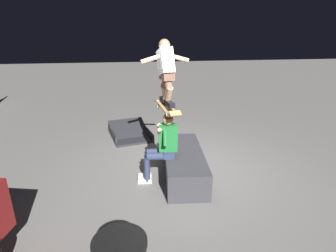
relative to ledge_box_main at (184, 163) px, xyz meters
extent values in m
plane|color=slate|center=(0.20, -0.02, -0.25)|extent=(40.00, 40.00, 0.00)
cube|color=#38383D|center=(0.00, 0.00, 0.00)|extent=(1.99, 0.90, 0.51)
cube|color=#2D3856|center=(-0.14, 0.33, 0.31)|extent=(0.32, 0.20, 0.12)
cube|color=#1E7233|center=(-0.14, 0.33, 0.62)|extent=(0.23, 0.36, 0.50)
sphere|color=tan|center=(-0.14, 0.33, 0.97)|extent=(0.20, 0.20, 0.20)
sphere|color=brown|center=(-0.14, 0.33, 0.99)|extent=(0.19, 0.19, 0.19)
cylinder|color=#1E7233|center=(-0.34, 0.41, 0.70)|extent=(0.20, 0.10, 0.29)
cylinder|color=tan|center=(-0.25, 0.50, 0.80)|extent=(0.24, 0.09, 0.19)
cylinder|color=#1E7233|center=(0.06, 0.37, 0.70)|extent=(0.20, 0.10, 0.29)
cylinder|color=tan|center=(-0.01, 0.48, 0.80)|extent=(0.24, 0.09, 0.19)
cylinder|color=#2D3856|center=(-0.21, 0.54, 0.29)|extent=(0.17, 0.41, 0.14)
cylinder|color=#2D3856|center=(-0.20, 0.74, 0.02)|extent=(0.11, 0.11, 0.47)
cube|color=white|center=(-0.19, 0.79, -0.21)|extent=(0.12, 0.27, 0.08)
cylinder|color=#2D3856|center=(-0.03, 0.52, 0.29)|extent=(0.17, 0.41, 0.14)
cylinder|color=#2D3856|center=(-0.02, 0.72, 0.02)|extent=(0.11, 0.11, 0.47)
cube|color=white|center=(-0.01, 0.77, -0.21)|extent=(0.12, 0.27, 0.08)
cube|color=#AD8451|center=(-0.01, 0.33, 1.16)|extent=(0.82, 0.33, 0.11)
cube|color=#AD8451|center=(0.43, 0.41, 1.18)|extent=(0.15, 0.22, 0.04)
cube|color=#AD8451|center=(-0.45, 0.25, 1.18)|extent=(0.15, 0.22, 0.07)
cube|color=#99999E|center=(0.27, 0.38, 1.14)|extent=(0.09, 0.17, 0.04)
cylinder|color=white|center=(0.25, 0.47, 1.11)|extent=(0.06, 0.04, 0.05)
cylinder|color=white|center=(0.28, 0.29, 1.11)|extent=(0.06, 0.04, 0.05)
cube|color=#99999E|center=(-0.29, 0.28, 1.14)|extent=(0.09, 0.17, 0.04)
cylinder|color=white|center=(-0.30, 0.37, 1.11)|extent=(0.06, 0.04, 0.05)
cylinder|color=white|center=(-0.27, 0.20, 1.11)|extent=(0.06, 0.04, 0.05)
cube|color=black|center=(0.17, 0.36, 1.27)|extent=(0.27, 0.14, 0.08)
cube|color=black|center=(-0.19, 0.30, 1.27)|extent=(0.27, 0.14, 0.08)
cylinder|color=tan|center=(0.11, 0.35, 1.43)|extent=(0.25, 0.14, 0.31)
cylinder|color=brown|center=(0.04, 0.34, 1.63)|extent=(0.35, 0.19, 0.33)
cylinder|color=tan|center=(-0.13, 0.31, 1.43)|extent=(0.25, 0.14, 0.31)
cylinder|color=brown|center=(-0.06, 0.32, 1.63)|extent=(0.35, 0.19, 0.33)
cube|color=brown|center=(-0.01, 0.33, 1.73)|extent=(0.33, 0.25, 0.12)
cube|color=white|center=(0.07, 0.35, 1.97)|extent=(0.48, 0.29, 0.52)
sphere|color=tan|center=(0.13, 0.36, 2.25)|extent=(0.20, 0.20, 0.20)
cylinder|color=tan|center=(0.05, 0.57, 2.03)|extent=(0.16, 0.45, 0.19)
cylinder|color=tan|center=(0.13, 0.13, 2.03)|extent=(0.16, 0.45, 0.19)
cube|color=#28282D|center=(2.20, 1.03, -0.22)|extent=(1.42, 1.21, 0.06)
cube|color=#28282D|center=(2.20, 1.03, -0.13)|extent=(1.37, 1.20, 0.44)
cube|color=#28282D|center=(2.20, 1.50, -0.15)|extent=(1.09, 0.29, 0.21)
cube|color=#28282D|center=(2.20, 0.56, -0.15)|extent=(1.09, 0.29, 0.21)
cylinder|color=black|center=(-2.57, 1.16, 0.53)|extent=(0.55, 0.55, 0.06)
camera|label=1|loc=(-4.73, 0.99, 2.51)|focal=29.05mm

